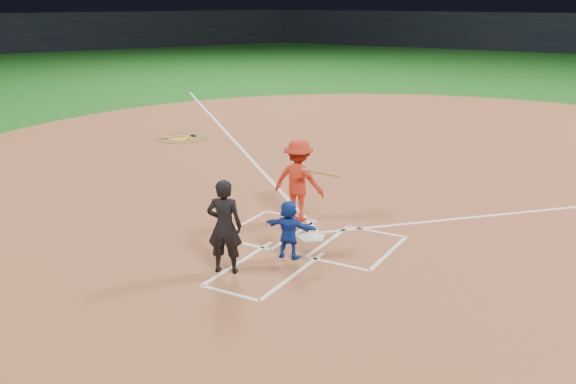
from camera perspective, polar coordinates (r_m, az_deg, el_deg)
The scene contains 12 objects.
ground at distance 12.49m, azimuth 2.11°, elevation -4.12°, with size 120.00×120.00×0.00m, color #145116.
home_plate_dirt at distance 17.78m, azimuth 11.05°, elevation 2.05°, with size 28.00×28.00×0.01m, color brown.
home_plate at distance 12.48m, azimuth 2.11°, elevation -4.04°, with size 0.60×0.60×0.02m, color white.
on_deck_circle at distance 21.50m, azimuth -9.52°, elevation 4.74°, with size 1.70×1.70×0.01m, color brown.
on_deck_logo at distance 21.50m, azimuth -9.52°, elevation 4.76°, with size 0.80×0.80×0.00m, color gold.
on_deck_bat_a at distance 21.59m, azimuth -8.80°, elevation 4.93°, with size 0.06×0.06×0.84m, color #A8713D.
on_deck_bat_b at distance 21.54m, azimuth -10.11°, elevation 4.84°, with size 0.06×0.06×0.84m, color #A26A3B.
bat_weight_donut at distance 21.68m, azimuth -8.45°, elevation 4.98°, with size 0.19×0.19×0.05m, color black.
catcher at distance 11.37m, azimuth 0.08°, elevation -3.33°, with size 0.99×0.32×1.07m, color #1335A1.
umpire at distance 10.74m, azimuth -5.66°, elevation -3.06°, with size 0.59×0.39×1.63m, color black.
chalk_markings at distance 17.13m, azimuth 10.28°, elevation 1.55°, with size 28.35×17.32×0.01m.
batter_at_plate at distance 13.19m, azimuth 0.95°, elevation 1.04°, with size 1.48×0.84×1.71m.
Camera 1 is at (5.32, -10.36, 4.50)m, focal length 40.00 mm.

